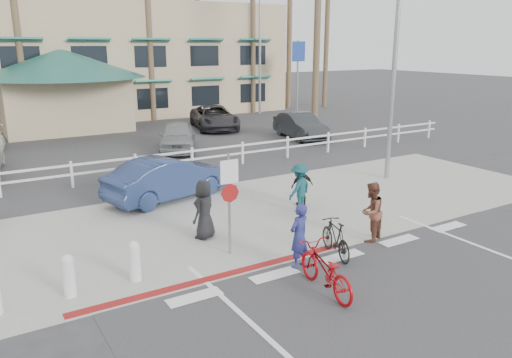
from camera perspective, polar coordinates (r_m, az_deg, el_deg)
ground at (r=12.34m, az=11.61°, el=-9.68°), size 140.00×140.00×0.00m
bike_path at (r=11.13m, az=18.75°, el=-13.09°), size 12.00×16.00×0.01m
sidewalk_plaza at (r=15.66m, az=0.43°, el=-3.88°), size 22.00×7.00×0.01m
cross_street at (r=19.03m, az=-5.89°, el=-0.50°), size 40.00×5.00×0.01m
parking_lot at (r=27.71m, az=-14.40°, el=4.06°), size 50.00×16.00×0.01m
curb_red at (r=11.64m, az=-3.71°, el=-10.91°), size 7.00×0.25×0.02m
rail_fence at (r=20.88m, az=-7.06°, el=2.28°), size 29.40×0.16×1.00m
building at (r=40.31m, az=-17.81°, el=15.24°), size 28.00×16.00×11.30m
sign_post at (r=12.23m, az=-3.09°, el=-2.32°), size 0.50×0.10×2.90m
bollard_0 at (r=11.51m, az=-13.71°, el=-9.10°), size 0.26×0.26×0.95m
bollard_1 at (r=11.23m, az=-20.62°, el=-10.31°), size 0.26×0.26×0.95m
streetlight_0 at (r=19.72m, az=15.56°, el=12.84°), size 0.60×2.00×9.00m
streetlight_1 at (r=37.70m, az=0.44°, el=14.62°), size 0.60×2.00×9.50m
info_sign at (r=37.22m, az=4.77°, el=11.56°), size 1.20×0.16×5.60m
palm_3 at (r=33.37m, az=-25.86°, el=16.97°), size 4.00×4.00×14.00m
palm_4 at (r=35.06m, az=-19.33°, el=18.27°), size 4.00×4.00×15.00m
palm_5 at (r=35.16m, az=-12.16°, el=17.11°), size 4.00×4.00×13.00m
palm_7 at (r=38.60m, az=-0.37°, el=17.98°), size 4.00×4.00×14.00m
palm_8 at (r=41.64m, az=3.87°, el=18.43°), size 4.00×4.00×15.00m
palm_9 at (r=42.59m, az=8.12°, el=16.90°), size 4.00×4.00×13.00m
palm_11 at (r=30.61m, az=7.07°, el=18.60°), size 4.00×4.00×14.00m
bike_red at (r=10.79m, az=7.91°, el=-10.25°), size 0.89×2.02×1.03m
rider_red at (r=11.75m, az=4.93°, el=-6.52°), size 0.66×0.52×1.58m
bike_black at (r=12.59m, az=9.09°, el=-6.70°), size 0.83×1.63×0.94m
rider_black at (r=13.62m, az=13.01°, el=-3.69°), size 0.96×0.87×1.62m
pedestrian_a at (r=15.65m, az=4.98°, el=-1.02°), size 1.14×0.91×1.54m
pedestrian_child at (r=16.28m, az=5.29°, el=-0.79°), size 0.81×0.43×1.32m
pedestrian_b at (r=13.51m, az=-5.94°, el=-3.49°), size 0.95×0.87×1.63m
car_white_sedan at (r=17.16m, az=-10.02°, el=0.09°), size 4.64×2.63×1.45m
lot_car_2 at (r=24.96m, az=-8.97°, el=4.85°), size 3.31×4.56×1.44m
lot_car_3 at (r=28.03m, az=5.09°, el=6.07°), size 2.17×4.49×1.42m
lot_car_5 at (r=31.24m, az=-4.78°, el=7.02°), size 3.59×5.57×1.43m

